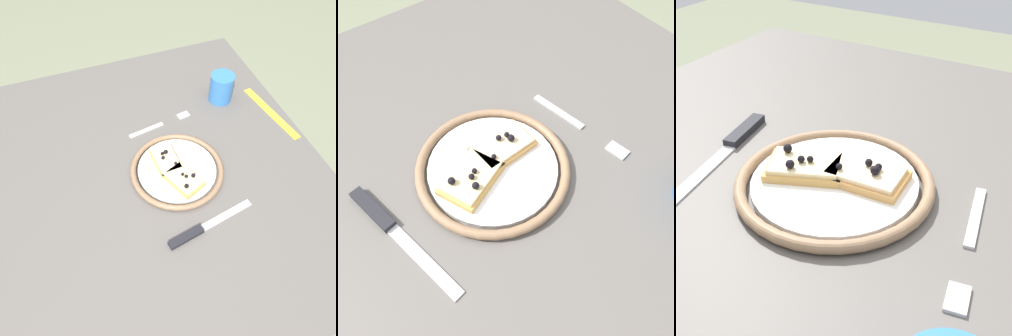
% 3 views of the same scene
% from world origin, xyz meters
% --- Properties ---
extents(dining_table, '(1.01, 0.90, 0.70)m').
position_xyz_m(dining_table, '(0.00, 0.00, 0.61)').
color(dining_table, '#5B5651').
rests_on(dining_table, ground_plane).
extents(plate, '(0.25, 0.25, 0.02)m').
position_xyz_m(plate, '(0.02, 0.05, 0.71)').
color(plate, white).
rests_on(plate, dining_table).
extents(pizza_slice_near, '(0.10, 0.07, 0.03)m').
position_xyz_m(pizza_slice_near, '(-0.01, 0.03, 0.72)').
color(pizza_slice_near, tan).
rests_on(pizza_slice_near, plate).
extents(pizza_slice_far, '(0.12, 0.10, 0.03)m').
position_xyz_m(pizza_slice_far, '(0.07, 0.05, 0.72)').
color(pizza_slice_far, tan).
rests_on(pizza_slice_far, plate).
extents(knife, '(0.06, 0.24, 0.01)m').
position_xyz_m(knife, '(0.21, 0.03, 0.71)').
color(knife, silver).
rests_on(knife, dining_table).
extents(fork, '(0.05, 0.20, 0.00)m').
position_xyz_m(fork, '(-0.15, 0.07, 0.70)').
color(fork, silver).
rests_on(fork, dining_table).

